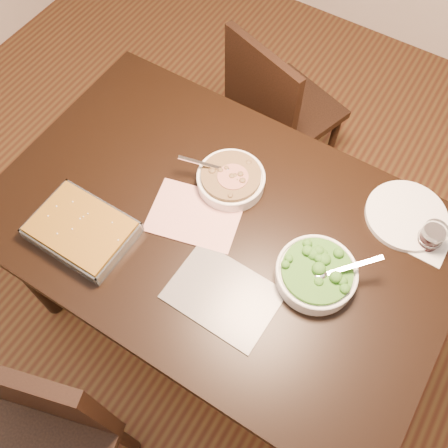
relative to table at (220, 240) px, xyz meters
name	(u,v)px	position (x,y,z in m)	size (l,w,h in m)	color
ground	(221,309)	(0.00, 0.00, -0.65)	(4.00, 4.00, 0.00)	#401F12
table	(220,240)	(0.00, 0.00, 0.00)	(1.40, 0.90, 0.75)	black
magazine_a	(195,215)	(-0.08, -0.01, 0.10)	(0.27, 0.20, 0.01)	#B33733
magazine_b	(223,295)	(0.13, -0.19, 0.10)	(0.30, 0.21, 0.01)	#24242B
coaster	(427,243)	(0.55, 0.27, 0.10)	(0.12, 0.12, 0.00)	white
stew_bowl	(231,179)	(-0.05, 0.14, 0.13)	(0.23, 0.22, 0.08)	white
broccoli_bowl	(316,274)	(0.32, 0.00, 0.13)	(0.23, 0.23, 0.09)	white
baking_dish	(82,230)	(-0.33, -0.24, 0.12)	(0.29, 0.22, 0.05)	silver
wine_tumbler	(432,236)	(0.55, 0.27, 0.14)	(0.07, 0.07, 0.08)	black
dinner_plate	(406,215)	(0.47, 0.33, 0.10)	(0.25, 0.25, 0.02)	white
chair_near	(26,447)	(-0.14, -0.80, -0.11)	(0.56, 0.56, 0.97)	black
chair_far	(276,108)	(-0.19, 0.74, -0.19)	(0.49, 0.49, 0.84)	black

